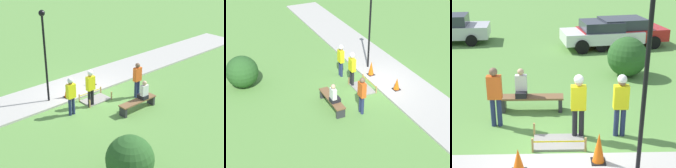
{
  "view_description": "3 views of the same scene",
  "coord_description": "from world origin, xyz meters",
  "views": [
    {
      "loc": [
        9.21,
        12.25,
        7.46
      ],
      "look_at": [
        -0.34,
        1.49,
        1.06
      ],
      "focal_mm": 55.0,
      "sensor_mm": 36.0,
      "label": 1
    },
    {
      "loc": [
        -12.67,
        8.0,
        8.83
      ],
      "look_at": [
        -0.37,
        2.14,
        0.83
      ],
      "focal_mm": 55.0,
      "sensor_mm": 36.0,
      "label": 2
    },
    {
      "loc": [
        -0.11,
        -7.24,
        4.75
      ],
      "look_at": [
        0.15,
        2.07,
        1.13
      ],
      "focal_mm": 55.0,
      "sensor_mm": 36.0,
      "label": 3
    }
  ],
  "objects": [
    {
      "name": "parked_car_red",
      "position": [
        3.45,
        10.62,
        0.77
      ],
      "size": [
        4.86,
        2.8,
        1.48
      ],
      "rotation": [
        0.0,
        0.0,
        0.19
      ],
      "color": "red",
      "rests_on": "ground_plane"
    },
    {
      "name": "ground_plane",
      "position": [
        0.0,
        0.0,
        0.0
      ],
      "size": [
        60.0,
        60.0,
        0.0
      ],
      "primitive_type": "plane",
      "color": "#5B8E42"
    },
    {
      "name": "worker_supervisor",
      "position": [
        1.63,
        1.03,
        1.06
      ],
      "size": [
        0.4,
        0.26,
        1.78
      ],
      "color": "navy",
      "rests_on": "ground_plane"
    },
    {
      "name": "bystander_in_orange_shirt",
      "position": [
        -1.81,
        1.68,
        1.01
      ],
      "size": [
        0.4,
        0.23,
        1.77
      ],
      "color": "navy",
      "rests_on": "ground_plane"
    },
    {
      "name": "shrub_rounded_near",
      "position": [
        2.79,
        5.88,
        0.8
      ],
      "size": [
        1.6,
        1.6,
        1.6
      ],
      "color": "#285623",
      "rests_on": "ground_plane"
    },
    {
      "name": "worker_assistant",
      "position": [
        0.5,
        0.96,
        1.08
      ],
      "size": [
        0.4,
        0.26,
        1.81
      ],
      "color": "black",
      "rests_on": "ground_plane"
    },
    {
      "name": "lamppost_near",
      "position": [
        1.75,
        -0.69,
        2.89
      ],
      "size": [
        0.28,
        0.28,
        4.32
      ],
      "color": "black",
      "rests_on": "sidewalk"
    },
    {
      "name": "traffic_cone_near_patch",
      "position": [
        -0.94,
        -0.75,
        0.4
      ],
      "size": [
        0.34,
        0.34,
        0.61
      ],
      "color": "black",
      "rests_on": "sidewalk"
    },
    {
      "name": "park_bench",
      "position": [
        -0.85,
        2.67,
        0.36
      ],
      "size": [
        1.99,
        0.44,
        0.5
      ],
      "color": "#2D2D33",
      "rests_on": "ground_plane"
    },
    {
      "name": "parked_car_white",
      "position": [
        2.32,
        10.26,
        0.75
      ],
      "size": [
        4.34,
        2.69,
        1.41
      ],
      "rotation": [
        0.0,
        0.0,
        0.16
      ],
      "color": "white",
      "rests_on": "ground_plane"
    },
    {
      "name": "person_seated_on_bench",
      "position": [
        -1.17,
        2.72,
        0.84
      ],
      "size": [
        0.36,
        0.44,
        0.89
      ],
      "color": "black",
      "rests_on": "park_bench"
    },
    {
      "name": "wet_concrete_patch",
      "position": [
        -0.03,
        0.64,
        0.04
      ],
      "size": [
        1.38,
        0.86,
        0.39
      ],
      "color": "gray",
      "rests_on": "ground_plane"
    },
    {
      "name": "traffic_cone_far_patch",
      "position": [
        0.89,
        -0.38,
        0.48
      ],
      "size": [
        0.34,
        0.34,
        0.77
      ],
      "color": "black",
      "rests_on": "sidewalk"
    }
  ]
}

